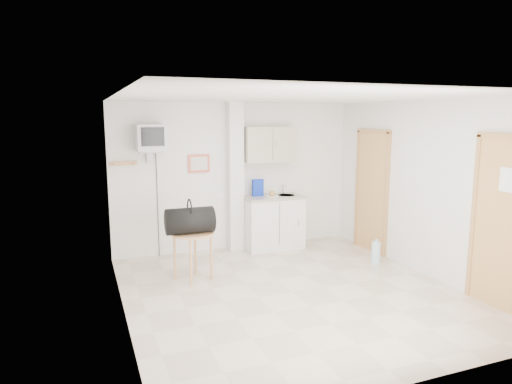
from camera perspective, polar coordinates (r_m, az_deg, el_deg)
name	(u,v)px	position (r m, az deg, el deg)	size (l,w,h in m)	color
ground	(292,292)	(6.11, 4.52, -12.35)	(4.50, 4.50, 0.00)	beige
room_envelope	(307,174)	(5.91, 6.43, 2.29)	(4.24, 4.54, 2.55)	white
kitchenette	(272,202)	(7.88, 2.02, -1.29)	(1.03, 0.58, 2.10)	white
crt_television	(151,138)	(7.21, -13.02, 6.55)	(0.44, 0.45, 2.15)	slate
round_table	(193,239)	(6.43, -7.92, -5.86)	(0.59, 0.59, 0.68)	tan
duffel_bag	(190,220)	(6.31, -8.27, -3.53)	(0.65, 0.37, 0.48)	black
water_bottle	(376,253)	(7.36, 14.75, -7.37)	(0.13, 0.13, 0.40)	#ABD9EA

